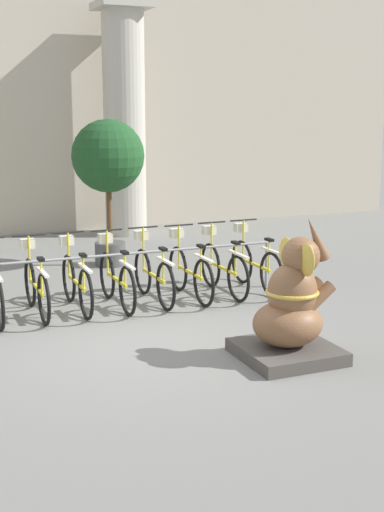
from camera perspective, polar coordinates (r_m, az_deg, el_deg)
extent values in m
plane|color=slate|center=(9.03, -3.51, -7.00)|extent=(60.00, 60.00, 0.00)
cube|color=#BCB29E|center=(16.90, -13.59, 11.86)|extent=(20.00, 0.20, 6.00)
cylinder|color=#BCB7A8|center=(16.44, -5.43, 10.39)|extent=(0.95, 0.95, 5.00)
cube|color=#BCB7A8|center=(16.57, -5.61, 19.35)|extent=(1.18, 1.18, 0.16)
cylinder|color=gray|center=(11.73, 5.98, -0.69)|extent=(0.05, 0.05, 0.75)
cylinder|color=gray|center=(10.67, -6.35, 0.08)|extent=(5.31, 0.04, 0.04)
torus|color=black|center=(10.82, -12.83, -2.07)|extent=(0.05, 0.73, 0.73)
torus|color=black|center=(9.85, -11.76, -3.41)|extent=(0.05, 0.73, 0.73)
cube|color=yellow|center=(10.32, -12.33, -2.44)|extent=(0.04, 0.92, 0.04)
cube|color=silver|center=(9.76, -11.86, -1.27)|extent=(0.06, 0.61, 0.03)
cylinder|color=yellow|center=(9.88, -11.94, -1.82)|extent=(0.03, 0.03, 0.52)
cube|color=black|center=(9.82, -12.01, -0.24)|extent=(0.08, 0.18, 0.04)
cylinder|color=yellow|center=(10.71, -12.88, -0.26)|extent=(0.03, 0.03, 0.71)
cylinder|color=black|center=(10.64, -12.96, 1.62)|extent=(0.48, 0.03, 0.03)
cube|color=silver|center=(10.76, -13.02, 0.97)|extent=(0.20, 0.16, 0.14)
torus|color=black|center=(10.96, -9.83, -1.77)|extent=(0.05, 0.73, 0.73)
torus|color=black|center=(10.00, -8.48, -3.06)|extent=(0.05, 0.73, 0.73)
cube|color=yellow|center=(10.47, -9.19, -2.12)|extent=(0.04, 0.92, 0.04)
cube|color=silver|center=(9.91, -8.55, -0.94)|extent=(0.06, 0.61, 0.03)
cylinder|color=yellow|center=(10.03, -8.67, -1.49)|extent=(0.03, 0.03, 0.52)
cube|color=black|center=(9.97, -8.72, 0.07)|extent=(0.08, 0.18, 0.04)
cylinder|color=yellow|center=(10.85, -9.84, 0.02)|extent=(0.03, 0.03, 0.71)
cylinder|color=black|center=(10.78, -9.91, 1.88)|extent=(0.48, 0.03, 0.03)
cube|color=silver|center=(10.90, -10.00, 1.24)|extent=(0.20, 0.16, 0.14)
torus|color=black|center=(11.06, -6.80, -1.55)|extent=(0.05, 0.73, 0.73)
torus|color=black|center=(10.11, -5.18, -2.80)|extent=(0.05, 0.73, 0.73)
cube|color=yellow|center=(10.57, -6.04, -1.89)|extent=(0.04, 0.92, 0.04)
cube|color=silver|center=(10.02, -5.22, -0.71)|extent=(0.06, 0.61, 0.03)
cylinder|color=yellow|center=(10.14, -5.38, -1.25)|extent=(0.03, 0.03, 0.52)
cube|color=black|center=(10.08, -5.41, 0.29)|extent=(0.08, 0.18, 0.04)
cylinder|color=yellow|center=(10.95, -6.79, 0.22)|extent=(0.03, 0.03, 0.71)
cylinder|color=black|center=(10.88, -6.84, 2.07)|extent=(0.48, 0.03, 0.03)
cube|color=silver|center=(11.00, -6.96, 1.43)|extent=(0.20, 0.16, 0.14)
torus|color=black|center=(11.26, -3.96, -1.26)|extent=(0.05, 0.73, 0.73)
torus|color=black|center=(10.32, -2.11, -2.45)|extent=(0.05, 0.73, 0.73)
cube|color=yellow|center=(10.78, -3.08, -1.57)|extent=(0.04, 0.92, 0.04)
cube|color=silver|center=(10.24, -2.13, -0.40)|extent=(0.06, 0.61, 0.03)
cylinder|color=yellow|center=(10.35, -2.32, -0.94)|extent=(0.03, 0.03, 0.52)
cube|color=black|center=(10.30, -2.33, 0.57)|extent=(0.08, 0.18, 0.04)
cylinder|color=yellow|center=(11.15, -3.92, 0.49)|extent=(0.03, 0.03, 0.71)
cylinder|color=black|center=(11.08, -3.95, 2.30)|extent=(0.48, 0.03, 0.03)
cube|color=silver|center=(11.20, -4.10, 1.67)|extent=(0.20, 0.16, 0.14)
torus|color=black|center=(11.43, -1.12, -1.03)|extent=(0.05, 0.73, 0.73)
torus|color=black|center=(10.52, 0.94, -2.18)|extent=(0.05, 0.73, 0.73)
cube|color=yellow|center=(10.96, -0.14, -1.32)|extent=(0.04, 0.92, 0.04)
cube|color=silver|center=(10.43, 0.95, -0.16)|extent=(0.06, 0.61, 0.03)
cylinder|color=yellow|center=(10.55, 0.73, -0.69)|extent=(0.03, 0.03, 0.52)
cube|color=black|center=(10.49, 0.73, 0.79)|extent=(0.08, 0.18, 0.04)
cylinder|color=yellow|center=(11.32, -1.06, 0.69)|extent=(0.03, 0.03, 0.71)
cylinder|color=black|center=(11.26, -1.06, 2.48)|extent=(0.48, 0.03, 0.03)
cube|color=silver|center=(11.37, -1.25, 1.86)|extent=(0.20, 0.16, 0.14)
torus|color=black|center=(11.70, 1.48, -0.73)|extent=(0.05, 0.73, 0.73)
torus|color=black|center=(10.80, 3.71, -1.83)|extent=(0.05, 0.73, 0.73)
cube|color=yellow|center=(11.23, 2.55, -1.01)|extent=(0.04, 0.92, 0.04)
cube|color=silver|center=(10.71, 3.74, 0.14)|extent=(0.06, 0.61, 0.03)
cylinder|color=yellow|center=(10.83, 3.50, -0.38)|extent=(0.03, 0.03, 0.52)
cube|color=black|center=(10.77, 3.52, 1.07)|extent=(0.08, 0.18, 0.04)
cylinder|color=yellow|center=(11.59, 1.57, 0.95)|extent=(0.03, 0.03, 0.71)
cylinder|color=black|center=(11.53, 1.58, 2.70)|extent=(0.48, 0.03, 0.03)
cube|color=silver|center=(11.64, 1.37, 2.09)|extent=(0.20, 0.16, 0.14)
torus|color=black|center=(11.97, 4.01, -0.47)|extent=(0.05, 0.73, 0.73)
torus|color=black|center=(11.09, 6.39, -1.51)|extent=(0.05, 0.73, 0.73)
cube|color=yellow|center=(11.51, 5.16, -0.73)|extent=(0.04, 0.92, 0.04)
cube|color=silver|center=(11.01, 6.44, 0.40)|extent=(0.06, 0.61, 0.03)
cylinder|color=yellow|center=(11.11, 6.17, -0.11)|extent=(0.03, 0.03, 0.52)
cube|color=black|center=(11.06, 6.20, 1.31)|extent=(0.08, 0.18, 0.04)
cylinder|color=yellow|center=(11.86, 4.12, 1.18)|extent=(0.03, 0.03, 0.71)
cylinder|color=black|center=(11.80, 4.15, 2.89)|extent=(0.48, 0.03, 0.03)
cube|color=silver|center=(11.91, 3.92, 2.29)|extent=(0.20, 0.16, 0.14)
cube|color=#4C4742|center=(8.57, 7.59, -7.61)|extent=(1.10, 1.10, 0.15)
ellipsoid|color=brown|center=(8.46, 7.66, -5.36)|extent=(0.85, 0.75, 0.55)
ellipsoid|color=brown|center=(8.38, 8.02, -2.88)|extent=(0.60, 0.55, 0.70)
sphere|color=brown|center=(8.33, 8.70, 0.01)|extent=(0.45, 0.45, 0.45)
ellipsoid|color=gold|center=(8.49, 7.56, 0.27)|extent=(0.08, 0.32, 0.38)
ellipsoid|color=gold|center=(8.11, 9.16, -0.32)|extent=(0.08, 0.32, 0.38)
cone|color=brown|center=(8.40, 9.90, 1.40)|extent=(0.38, 0.16, 0.56)
cylinder|color=brown|center=(8.64, 9.15, -2.97)|extent=(0.44, 0.15, 0.40)
cylinder|color=brown|center=(8.44, 10.04, -3.37)|extent=(0.44, 0.15, 0.40)
torus|color=gold|center=(8.38, 8.02, -2.88)|extent=(0.63, 0.63, 0.05)
cylinder|color=#4C4C4C|center=(13.40, -6.55, 0.19)|extent=(0.57, 0.57, 0.43)
cylinder|color=brown|center=(13.27, -6.63, 3.37)|extent=(0.10, 0.10, 1.07)
sphere|color=#1E4C23|center=(13.16, -6.74, 7.96)|extent=(1.33, 1.33, 1.33)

